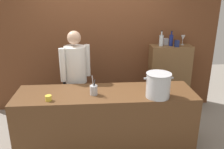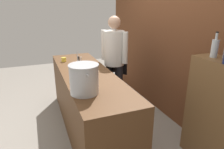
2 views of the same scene
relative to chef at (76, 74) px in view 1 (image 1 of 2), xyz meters
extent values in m
plane|color=gray|center=(0.44, -0.61, -0.96)|extent=(8.00, 8.00, 0.00)
cube|color=brown|center=(0.44, 0.79, 0.54)|extent=(4.40, 0.10, 3.00)
cube|color=brown|center=(0.44, -0.61, -0.51)|extent=(2.48, 0.70, 0.90)
cube|color=brown|center=(1.73, 0.58, -0.33)|extent=(0.76, 0.32, 1.27)
cylinder|color=black|center=(0.09, 0.05, -0.54)|extent=(0.14, 0.14, 0.84)
cylinder|color=black|center=(-0.08, -0.06, -0.54)|extent=(0.14, 0.14, 0.84)
cylinder|color=white|center=(0.00, 0.00, 0.17)|extent=(0.34, 0.34, 0.58)
cube|color=black|center=(-0.09, 0.15, -0.07)|extent=(0.26, 0.18, 0.52)
cylinder|color=white|center=(0.19, 0.12, 0.19)|extent=(0.09, 0.09, 0.52)
cylinder|color=white|center=(-0.18, -0.12, 0.19)|extent=(0.09, 0.09, 0.52)
sphere|color=tan|center=(0.00, 0.00, 0.59)|extent=(0.21, 0.21, 0.21)
cylinder|color=#B7BABF|center=(1.13, -0.81, 0.10)|extent=(0.32, 0.32, 0.32)
cylinder|color=#B7BABF|center=(1.13, -0.81, 0.26)|extent=(0.33, 0.33, 0.01)
cube|color=#B7BABF|center=(0.95, -0.81, 0.20)|extent=(0.04, 0.02, 0.02)
cube|color=#B7BABF|center=(1.30, -0.81, 0.20)|extent=(0.04, 0.02, 0.02)
cylinder|color=#B7BABF|center=(0.28, -0.67, 0.00)|extent=(0.10, 0.10, 0.13)
cylinder|color=#B7BABF|center=(0.28, -0.65, 0.05)|extent=(0.05, 0.01, 0.18)
cylinder|color=#262626|center=(0.29, -0.67, 0.05)|extent=(0.05, 0.03, 0.20)
cylinder|color=#262626|center=(0.30, -0.67, 0.05)|extent=(0.02, 0.05, 0.19)
cylinder|color=#B7BABF|center=(0.28, -0.70, 0.08)|extent=(0.04, 0.02, 0.26)
cylinder|color=yellow|center=(-0.29, -0.82, -0.03)|extent=(0.08, 0.08, 0.07)
cylinder|color=silver|center=(1.52, 0.57, 0.41)|extent=(0.07, 0.07, 0.20)
cylinder|color=silver|center=(1.52, 0.57, 0.54)|extent=(0.03, 0.03, 0.07)
cylinder|color=black|center=(1.52, 0.57, 0.58)|extent=(0.03, 0.03, 0.01)
cylinder|color=navy|center=(1.71, 0.57, 0.41)|extent=(0.07, 0.07, 0.20)
cylinder|color=navy|center=(1.71, 0.57, 0.54)|extent=(0.02, 0.02, 0.06)
cylinder|color=black|center=(1.71, 0.57, 0.58)|extent=(0.03, 0.03, 0.01)
cylinder|color=silver|center=(1.95, 0.63, 0.31)|extent=(0.06, 0.06, 0.01)
cylinder|color=silver|center=(1.95, 0.63, 0.36)|extent=(0.01, 0.01, 0.08)
cone|color=silver|center=(1.95, 0.63, 0.44)|extent=(0.08, 0.08, 0.10)
cube|color=#B2B2B7|center=(1.64, 0.66, 0.37)|extent=(0.08, 0.08, 0.12)
cube|color=navy|center=(1.79, 0.48, 0.37)|extent=(0.07, 0.07, 0.12)
camera|label=1|loc=(0.30, -3.62, 1.26)|focal=38.07mm
camera|label=2|loc=(3.15, -1.27, 0.86)|focal=32.54mm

